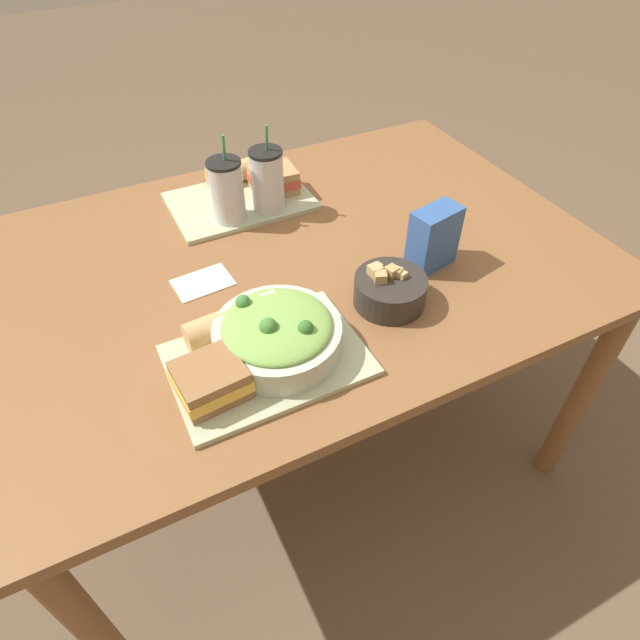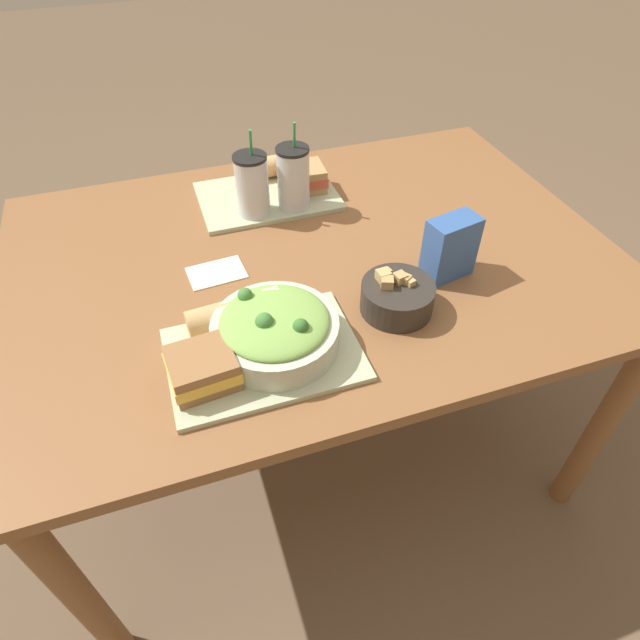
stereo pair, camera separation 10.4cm
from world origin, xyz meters
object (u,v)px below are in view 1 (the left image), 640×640
at_px(baguette_near, 224,325).
at_px(chip_bag, 434,238).
at_px(sandwich_near, 211,380).
at_px(sandwich_far, 274,180).
at_px(salad_bowl, 277,333).
at_px(baguette_far, 233,173).
at_px(napkin_folded, 203,283).
at_px(soup_bowl, 390,289).
at_px(drink_cup_dark, 227,193).
at_px(drink_cup_red, 268,182).

xyz_separation_m(baguette_near, chip_bag, (0.51, 0.02, 0.03)).
height_order(sandwich_near, sandwich_far, same).
relative_size(salad_bowl, baguette_far, 1.73).
xyz_separation_m(salad_bowl, sandwich_far, (0.22, 0.55, -0.01)).
bearing_deg(salad_bowl, napkin_folded, 104.41).
height_order(soup_bowl, sandwich_far, soup_bowl).
distance_m(soup_bowl, baguette_near, 0.35).
distance_m(sandwich_far, napkin_folded, 0.41).
height_order(salad_bowl, baguette_far, salad_bowl).
height_order(soup_bowl, sandwich_near, soup_bowl).
relative_size(soup_bowl, baguette_far, 1.08).
xyz_separation_m(soup_bowl, baguette_far, (-0.13, 0.61, 0.01)).
bearing_deg(baguette_near, salad_bowl, -139.09).
bearing_deg(soup_bowl, drink_cup_dark, 114.05).
relative_size(sandwich_far, baguette_far, 0.90).
relative_size(drink_cup_red, chip_bag, 1.56).
relative_size(salad_bowl, drink_cup_red, 1.09).
bearing_deg(baguette_far, sandwich_near, 153.89).
bearing_deg(sandwich_near, salad_bowl, 12.37).
xyz_separation_m(drink_cup_red, chip_bag, (0.25, -0.37, -0.01)).
distance_m(drink_cup_red, chip_bag, 0.45).
xyz_separation_m(sandwich_far, drink_cup_dark, (-0.15, -0.08, 0.04)).
relative_size(sandwich_near, baguette_far, 0.91).
xyz_separation_m(baguette_far, chip_bag, (0.29, -0.54, 0.03)).
bearing_deg(sandwich_far, sandwich_near, -118.35).
height_order(soup_bowl, napkin_folded, soup_bowl).
distance_m(salad_bowl, sandwich_far, 0.59).
xyz_separation_m(sandwich_far, napkin_folded, (-0.29, -0.28, -0.04)).
xyz_separation_m(sandwich_near, drink_cup_red, (0.33, 0.52, 0.04)).
bearing_deg(drink_cup_dark, salad_bowl, -98.64).
bearing_deg(napkin_folded, baguette_far, 60.73).
xyz_separation_m(baguette_far, drink_cup_red, (0.04, -0.17, 0.05)).
height_order(drink_cup_red, napkin_folded, drink_cup_red).
distance_m(drink_cup_dark, drink_cup_red, 0.11).
height_order(baguette_near, baguette_far, same).
height_order(sandwich_far, baguette_far, sandwich_far).
xyz_separation_m(sandwich_far, drink_cup_red, (-0.05, -0.08, 0.04)).
xyz_separation_m(sandwich_near, baguette_far, (0.29, 0.69, -0.00)).
relative_size(soup_bowl, drink_cup_red, 0.68).
bearing_deg(napkin_folded, drink_cup_red, 39.76).
xyz_separation_m(salad_bowl, baguette_near, (-0.08, 0.08, -0.01)).
relative_size(sandwich_far, drink_cup_dark, 0.57).
xyz_separation_m(sandwich_near, baguette_near, (0.07, 0.13, -0.00)).
bearing_deg(drink_cup_dark, soup_bowl, -65.95).
distance_m(sandwich_far, chip_bag, 0.49).
relative_size(chip_bag, napkin_folded, 1.08).
bearing_deg(chip_bag, sandwich_far, 102.61).
bearing_deg(chip_bag, drink_cup_red, 111.98).
bearing_deg(drink_cup_dark, drink_cup_red, -0.00).
bearing_deg(salad_bowl, chip_bag, 13.35).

